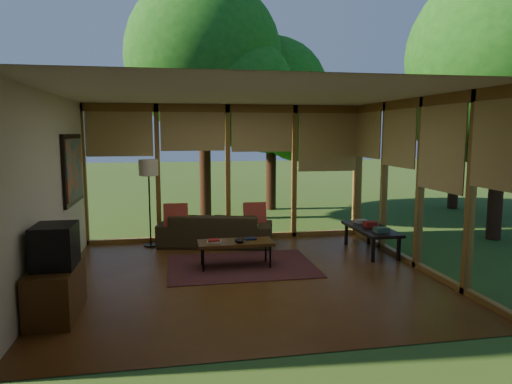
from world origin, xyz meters
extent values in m
plane|color=brown|center=(0.00, 0.00, 0.00)|extent=(5.50, 5.50, 0.00)
plane|color=white|center=(0.00, 0.00, 2.70)|extent=(5.50, 5.50, 0.00)
cube|color=silver|center=(-2.75, 0.00, 1.35)|extent=(0.04, 5.00, 2.70)
cube|color=silver|center=(0.00, -2.50, 1.35)|extent=(5.50, 0.04, 2.70)
cube|color=olive|center=(0.00, 2.50, 1.35)|extent=(5.50, 0.12, 2.70)
cube|color=olive|center=(2.75, 0.00, 1.35)|extent=(0.12, 5.00, 2.70)
plane|color=#325620|center=(8.00, 8.00, -0.01)|extent=(40.00, 40.00, 0.00)
cylinder|color=#341C13|center=(-0.30, 4.79, 2.54)|extent=(0.28, 0.28, 5.09)
sphere|color=#125112|center=(-0.30, 4.79, 3.96)|extent=(3.76, 3.76, 3.76)
cylinder|color=#341C13|center=(1.63, 5.98, 2.04)|extent=(0.28, 0.28, 4.07)
sphere|color=#125112|center=(1.63, 5.98, 3.17)|extent=(3.19, 3.19, 3.19)
cylinder|color=#341C13|center=(5.18, 1.52, 2.32)|extent=(0.28, 0.28, 4.65)
sphere|color=#125112|center=(5.18, 1.52, 3.62)|extent=(3.51, 3.51, 3.51)
cylinder|color=#341C13|center=(6.50, 5.08, 1.80)|extent=(0.28, 0.28, 3.59)
sphere|color=#125112|center=(6.50, 5.08, 2.79)|extent=(2.70, 2.70, 2.70)
cube|color=maroon|center=(-0.03, 0.54, 0.01)|extent=(2.35, 1.67, 0.01)
imported|color=#362F1B|center=(-0.30, 2.00, 0.31)|extent=(2.28, 1.33, 0.62)
cube|color=maroon|center=(-1.05, 1.95, 0.60)|extent=(0.45, 0.24, 0.47)
cube|color=maroon|center=(0.45, 1.95, 0.59)|extent=(0.43, 0.23, 0.45)
cube|color=#A9A599|center=(-0.48, 0.45, 0.44)|extent=(0.24, 0.20, 0.03)
cube|color=maroon|center=(-0.48, 0.45, 0.47)|extent=(0.18, 0.14, 0.03)
cube|color=black|center=(0.12, 0.58, 0.44)|extent=(0.19, 0.15, 0.03)
ellipsoid|color=black|center=(-0.08, 0.40, 0.46)|extent=(0.16, 0.16, 0.07)
cube|color=#523316|center=(-2.47, -1.07, 0.30)|extent=(0.50, 1.00, 0.60)
cube|color=black|center=(-2.45, -1.07, 0.85)|extent=(0.45, 0.55, 0.50)
cube|color=#365F53|center=(2.40, 0.57, 0.50)|extent=(0.24, 0.18, 0.09)
cube|color=maroon|center=(2.40, 1.02, 0.50)|extent=(0.22, 0.16, 0.10)
cube|color=#A9A599|center=(2.40, 1.42, 0.48)|extent=(0.24, 0.19, 0.06)
cylinder|color=black|center=(-1.53, 2.16, 0.01)|extent=(0.26, 0.26, 0.03)
cylinder|color=black|center=(-1.53, 2.16, 0.79)|extent=(0.03, 0.03, 1.52)
cylinder|color=beige|center=(-1.53, 2.16, 1.50)|extent=(0.36, 0.36, 0.30)
cube|color=#523316|center=(-0.13, 0.50, 0.40)|extent=(1.20, 0.50, 0.05)
cylinder|color=black|center=(-0.66, 0.32, 0.19)|extent=(0.03, 0.03, 0.38)
cylinder|color=black|center=(0.40, 0.32, 0.19)|extent=(0.03, 0.03, 0.38)
cylinder|color=black|center=(-0.66, 0.68, 0.19)|extent=(0.03, 0.03, 0.38)
cylinder|color=black|center=(0.40, 0.68, 0.19)|extent=(0.03, 0.03, 0.38)
cube|color=black|center=(2.40, 0.97, 0.43)|extent=(0.60, 1.40, 0.05)
cube|color=black|center=(2.17, 0.37, 0.20)|extent=(0.05, 0.05, 0.40)
cube|color=black|center=(2.63, 0.37, 0.20)|extent=(0.05, 0.05, 0.40)
cube|color=black|center=(2.17, 1.57, 0.20)|extent=(0.05, 0.05, 0.40)
cube|color=black|center=(2.63, 1.57, 0.20)|extent=(0.05, 0.05, 0.40)
cube|color=black|center=(-2.72, 1.40, 1.55)|extent=(0.05, 1.35, 1.15)
cube|color=#1B6C79|center=(-2.69, 1.40, 1.55)|extent=(0.02, 1.20, 1.00)
camera|label=1|loc=(-1.09, -6.56, 2.16)|focal=32.00mm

